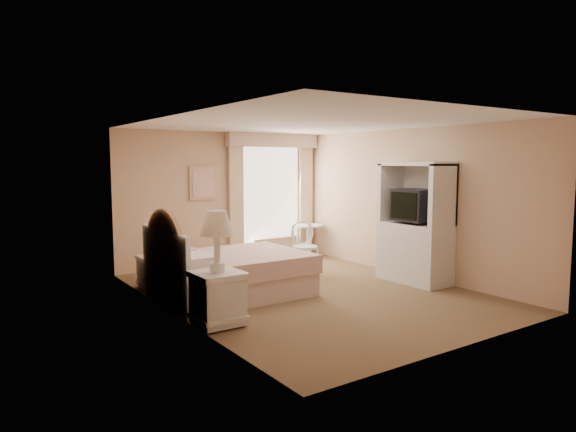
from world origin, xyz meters
TOP-DOWN VIEW (x-y plane):
  - room at (0.00, 0.00)m, footprint 4.21×5.51m
  - window at (1.05, 2.65)m, footprint 2.05×0.22m
  - framed_art at (-0.45, 2.71)m, footprint 0.52×0.04m
  - bed at (-1.12, 0.49)m, footprint 2.10×1.60m
  - nightstand_near at (-1.84, -0.66)m, footprint 0.56×0.56m
  - nightstand_far at (-1.84, 1.54)m, footprint 0.44×0.44m
  - round_table at (1.75, 2.40)m, footprint 0.62×0.62m
  - cafe_chair at (0.76, 1.18)m, footprint 0.53×0.53m
  - armoire at (1.81, -0.42)m, footprint 0.58×1.17m

SIDE VIEW (x-z plane):
  - bed at x=-1.12m, z-range -0.37..1.05m
  - nightstand_far at x=-1.84m, z-range -0.13..0.94m
  - round_table at x=1.75m, z-range 0.11..0.76m
  - nightstand_near at x=-1.84m, z-range -0.17..1.18m
  - cafe_chair at x=0.76m, z-range 0.07..0.97m
  - armoire at x=1.81m, z-range -0.17..1.77m
  - room at x=0.00m, z-range -0.01..2.50m
  - window at x=1.05m, z-range 0.09..2.60m
  - framed_art at x=-0.45m, z-range 1.24..1.86m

